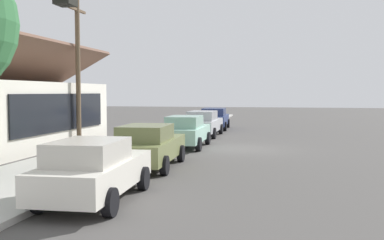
# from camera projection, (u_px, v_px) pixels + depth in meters

# --- Properties ---
(ground_plane) EXTENTS (120.00, 120.00, 0.00)m
(ground_plane) POSITION_uv_depth(u_px,v_px,m) (240.00, 149.00, 21.57)
(ground_plane) COLOR #4C4947
(sidewalk_curb) EXTENTS (60.00, 4.20, 0.16)m
(sidewalk_curb) POSITION_uv_depth(u_px,v_px,m) (130.00, 145.00, 22.66)
(sidewalk_curb) COLOR #B2AFA8
(sidewalk_curb) RESTS_ON ground
(car_ivory) EXTENTS (4.52, 2.10, 1.59)m
(car_ivory) POSITION_uv_depth(u_px,v_px,m) (94.00, 170.00, 11.16)
(car_ivory) COLOR silver
(car_ivory) RESTS_ON ground
(car_olive) EXTENTS (4.78, 2.15, 1.59)m
(car_olive) POSITION_uv_depth(u_px,v_px,m) (148.00, 146.00, 16.16)
(car_olive) COLOR olive
(car_olive) RESTS_ON ground
(car_seafoam) EXTENTS (4.46, 1.98, 1.59)m
(car_seafoam) POSITION_uv_depth(u_px,v_px,m) (186.00, 131.00, 22.08)
(car_seafoam) COLOR #9ED1BC
(car_seafoam) RESTS_ON ground
(car_silver) EXTENTS (4.91, 2.01, 1.59)m
(car_silver) POSITION_uv_depth(u_px,v_px,m) (203.00, 123.00, 27.74)
(car_silver) COLOR silver
(car_silver) RESTS_ON ground
(car_navy) EXTENTS (4.96, 2.17, 1.59)m
(car_navy) POSITION_uv_depth(u_px,v_px,m) (214.00, 118.00, 32.96)
(car_navy) COLOR navy
(car_navy) RESTS_ON ground
(utility_pole_wooden) EXTENTS (1.80, 0.24, 7.50)m
(utility_pole_wooden) POSITION_uv_depth(u_px,v_px,m) (78.00, 69.00, 22.53)
(utility_pole_wooden) COLOR brown
(utility_pole_wooden) RESTS_ON ground
(fire_hydrant_red) EXTENTS (0.22, 0.22, 0.71)m
(fire_hydrant_red) POSITION_uv_depth(u_px,v_px,m) (126.00, 148.00, 17.96)
(fire_hydrant_red) COLOR red
(fire_hydrant_red) RESTS_ON sidewalk_curb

